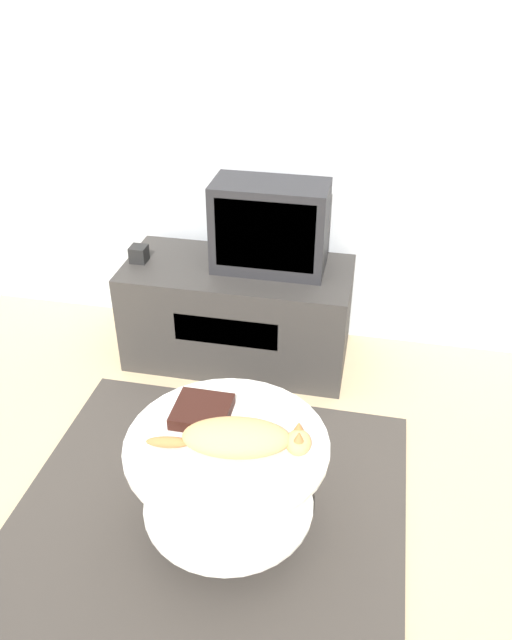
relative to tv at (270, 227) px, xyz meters
The scene contains 9 objects.
ground_plane 1.42m from the tv, 91.27° to the right, with size 12.00×12.00×0.00m, color tan.
wall_back 0.61m from the tv, 94.63° to the left, with size 8.00×0.05×2.60m.
rug 1.41m from the tv, 91.27° to the right, with size 1.58×1.54×0.02m.
tv_stand 0.53m from the tv, 167.43° to the right, with size 1.18×0.55×0.55m.
tv is the anchor object (origin of this frame).
speaker 0.71m from the tv, behind, with size 0.08×0.08×0.08m.
coffee_table 1.29m from the tv, 86.55° to the right, with size 0.75×0.75×0.45m.
dvd_box 1.12m from the tv, 92.75° to the right, with size 0.21×0.20×0.05m.
cat 1.27m from the tv, 83.95° to the right, with size 0.58×0.23×0.12m.
Camera 1 is at (0.54, -1.62, 2.06)m, focal length 35.00 mm.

